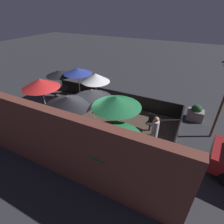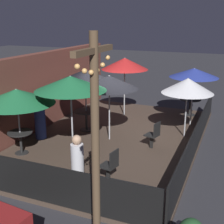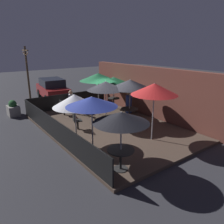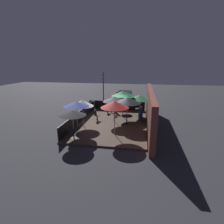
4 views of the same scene
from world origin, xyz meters
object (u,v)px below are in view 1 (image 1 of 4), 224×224
patio_umbrella_0 (68,101)px  dining_table_0 (72,127)px  dining_table_1 (112,160)px  patio_chair_0 (111,107)px  planter_box (196,113)px  patio_umbrella_7 (96,78)px  dining_table_2 (62,90)px  patron_0 (82,151)px  patio_umbrella_2 (59,73)px  patio_umbrella_3 (117,102)px  patio_umbrella_6 (78,71)px  patio_umbrella_4 (40,83)px  patio_umbrella_1 (112,134)px  patron_1 (155,130)px  patio_umbrella_5 (92,94)px  patio_chair_1 (151,122)px

patio_umbrella_0 → dining_table_0: patio_umbrella_0 is taller
dining_table_1 → patio_chair_0: patio_chair_0 is taller
dining_table_0 → patio_chair_0: bearing=-104.5°
planter_box → dining_table_1: bearing=64.8°
patio_umbrella_7 → dining_table_2: (2.68, 0.24, -1.28)m
dining_table_1 → patron_0: (1.31, 0.17, 0.05)m
patio_umbrella_2 → dining_table_0: (-3.42, 3.30, -1.22)m
patio_umbrella_3 → dining_table_0: patio_umbrella_3 is taller
patron_0 → patio_umbrella_0: bearing=-117.4°
dining_table_2 → patio_umbrella_6: bearing=-169.8°
patio_umbrella_0 → patio_umbrella_4: 2.40m
patio_umbrella_1 → patron_1: (-1.01, -2.56, -1.22)m
patio_chair_0 → patron_1: patron_1 is taller
patio_umbrella_2 → dining_table_2: patio_umbrella_2 is taller
dining_table_0 → patron_1: patron_1 is taller
patio_umbrella_4 → patio_umbrella_5: (-2.83, -0.50, -0.21)m
patio_umbrella_7 → patio_chair_1: 4.41m
patio_umbrella_6 → dining_table_0: size_ratio=2.46×
patio_umbrella_6 → dining_table_2: 2.05m
patio_umbrella_0 → patio_umbrella_5: (-0.52, -1.16, -0.04)m
patio_umbrella_6 → patio_chair_1: patio_umbrella_6 is taller
patio_chair_1 → planter_box: bearing=149.5°
patio_umbrella_5 → patio_chair_1: bearing=-156.6°
patio_umbrella_6 → patio_chair_0: size_ratio=2.50×
patio_umbrella_2 → patron_0: (-4.78, 4.41, -1.22)m
patio_umbrella_0 → dining_table_2: 4.98m
patio_umbrella_0 → patio_chair_1: patio_umbrella_0 is taller
patio_umbrella_1 → patio_chair_0: patio_umbrella_1 is taller
patio_umbrella_0 → patio_umbrella_4: (2.30, -0.67, 0.17)m
patio_umbrella_3 → patio_umbrella_6: 5.10m
patio_umbrella_6 → patio_umbrella_7: (-1.33, 0.00, -0.23)m
patio_umbrella_7 → dining_table_1: size_ratio=2.77×
patio_umbrella_1 → patron_0: bearing=7.6°
patio_umbrella_2 → patio_umbrella_3: patio_umbrella_3 is taller
patio_umbrella_7 → dining_table_0: (-0.74, 3.54, -1.25)m
dining_table_2 → planter_box: size_ratio=0.92×
patio_umbrella_7 → patio_umbrella_4: bearing=61.4°
patio_umbrella_1 → patio_umbrella_3: patio_umbrella_3 is taller
patio_umbrella_2 → planter_box: bearing=-171.0°
patio_umbrella_0 → patron_0: 2.29m
patio_umbrella_2 → patio_chair_0: size_ratio=2.21×
planter_box → patio_umbrella_5: bearing=36.3°
patron_0 → patio_umbrella_5: bearing=-148.0°
patio_umbrella_7 → patio_umbrella_5: bearing=117.9°
dining_table_2 → planter_box: planter_box is taller
patio_umbrella_3 → dining_table_0: 2.73m
patio_umbrella_6 → planter_box: bearing=-171.3°
patio_umbrella_2 → dining_table_0: bearing=136.0°
dining_table_0 → patron_0: 1.76m
patio_umbrella_3 → patio_umbrella_7: bearing=-46.1°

